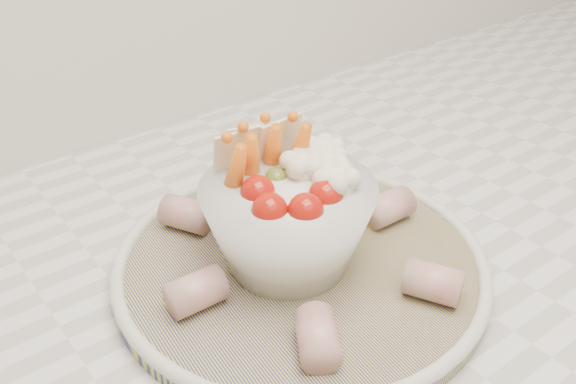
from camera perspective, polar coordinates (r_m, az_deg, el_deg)
serving_platter at (r=0.56m, az=1.14°, el=-6.35°), size 0.35×0.35×0.02m
veggie_bowl at (r=0.53m, az=0.07°, el=-2.24°), size 0.15×0.15×0.12m
cured_meat_rolls at (r=0.55m, az=1.16°, el=-4.81°), size 0.25×0.26×0.03m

